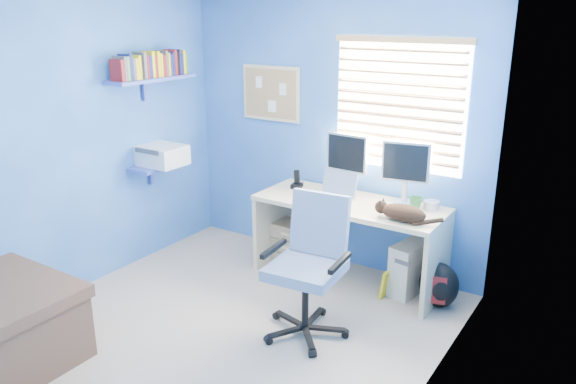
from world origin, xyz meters
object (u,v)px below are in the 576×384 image
Objects in this scene: desk at (349,242)px; laptop at (333,188)px; cat at (403,213)px; tower_pc at (411,267)px; office_chair at (309,284)px.

laptop reaches higher than desk.
cat reaches higher than tower_pc.
desk is at bearing 98.43° from office_chair.
tower_pc is 0.43× the size of office_chair.
office_chair is (-0.42, -0.73, -0.42)m from cat.
cat is (0.71, -0.14, -0.05)m from laptop.
office_chair reaches higher than tower_pc.
desk is 4.53× the size of cat.
desk is 4.96× the size of laptop.
tower_pc is at bearing 92.74° from cat.
office_chair is (0.13, -0.91, 0.02)m from desk.
tower_pc is (0.70, 0.14, -0.62)m from laptop.
desk is at bearing 17.08° from laptop.
desk reaches higher than tower_pc.
cat is 0.35× the size of office_chair.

